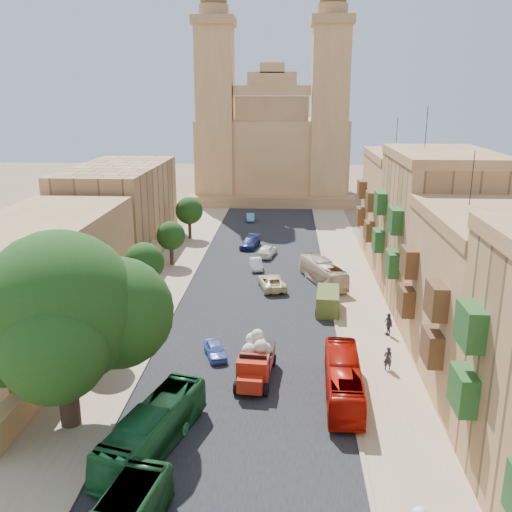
# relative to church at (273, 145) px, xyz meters

# --- Properties ---
(ground) EXTENTS (260.00, 260.00, 0.00)m
(ground) POSITION_rel_church_xyz_m (0.00, -78.61, -9.52)
(ground) COLOR brown
(road_surface) EXTENTS (14.00, 140.00, 0.01)m
(road_surface) POSITION_rel_church_xyz_m (0.00, -48.61, -9.51)
(road_surface) COLOR black
(road_surface) RESTS_ON ground
(sidewalk_east) EXTENTS (5.00, 140.00, 0.01)m
(sidewalk_east) POSITION_rel_church_xyz_m (9.50, -48.61, -9.51)
(sidewalk_east) COLOR tan
(sidewalk_east) RESTS_ON ground
(sidewalk_west) EXTENTS (5.00, 140.00, 0.01)m
(sidewalk_west) POSITION_rel_church_xyz_m (-9.50, -48.61, -9.51)
(sidewalk_west) COLOR tan
(sidewalk_west) RESTS_ON ground
(kerb_east) EXTENTS (0.25, 140.00, 0.12)m
(kerb_east) POSITION_rel_church_xyz_m (7.00, -48.61, -9.46)
(kerb_east) COLOR tan
(kerb_east) RESTS_ON ground
(kerb_west) EXTENTS (0.25, 140.00, 0.12)m
(kerb_west) POSITION_rel_church_xyz_m (-7.00, -48.61, -9.46)
(kerb_west) COLOR tan
(kerb_west) RESTS_ON ground
(townhouse_b) EXTENTS (9.00, 14.00, 14.90)m
(townhouse_b) POSITION_rel_church_xyz_m (15.95, -67.61, -3.86)
(townhouse_b) COLOR #AE7F4E
(townhouse_b) RESTS_ON ground
(townhouse_c) EXTENTS (9.00, 14.00, 17.40)m
(townhouse_c) POSITION_rel_church_xyz_m (15.95, -53.61, -2.61)
(townhouse_c) COLOR tan
(townhouse_c) RESTS_ON ground
(townhouse_d) EXTENTS (9.00, 14.00, 15.90)m
(townhouse_d) POSITION_rel_church_xyz_m (15.95, -39.61, -3.36)
(townhouse_d) COLOR #AE7F4E
(townhouse_d) RESTS_ON ground
(west_wall) EXTENTS (1.00, 40.00, 1.80)m
(west_wall) POSITION_rel_church_xyz_m (-12.50, -58.61, -8.62)
(west_wall) COLOR #AE7F4E
(west_wall) RESTS_ON ground
(west_building_low) EXTENTS (10.00, 28.00, 8.40)m
(west_building_low) POSITION_rel_church_xyz_m (-18.00, -60.61, -5.32)
(west_building_low) COLOR #9A6F43
(west_building_low) RESTS_ON ground
(west_building_mid) EXTENTS (10.00, 22.00, 10.00)m
(west_building_mid) POSITION_rel_church_xyz_m (-18.00, -34.61, -4.52)
(west_building_mid) COLOR tan
(west_building_mid) RESTS_ON ground
(church) EXTENTS (28.00, 22.50, 36.30)m
(church) POSITION_rel_church_xyz_m (0.00, 0.00, 0.00)
(church) COLOR #AE7F4E
(church) RESTS_ON ground
(ficus_tree) EXTENTS (11.49, 10.57, 11.49)m
(ficus_tree) POSITION_rel_church_xyz_m (-9.40, -74.61, -2.73)
(ficus_tree) COLOR #35241A
(ficus_tree) RESTS_ON ground
(street_tree_a) EXTENTS (3.32, 3.32, 5.10)m
(street_tree_a) POSITION_rel_church_xyz_m (-10.00, -66.61, -6.10)
(street_tree_a) COLOR #35241A
(street_tree_a) RESTS_ON ground
(street_tree_b) EXTENTS (3.67, 3.67, 5.64)m
(street_tree_b) POSITION_rel_church_xyz_m (-10.00, -54.61, -5.74)
(street_tree_b) COLOR #35241A
(street_tree_b) RESTS_ON ground
(street_tree_c) EXTENTS (3.20, 3.20, 4.92)m
(street_tree_c) POSITION_rel_church_xyz_m (-10.00, -42.61, -6.22)
(street_tree_c) COLOR #35241A
(street_tree_c) RESTS_ON ground
(street_tree_d) EXTENTS (3.58, 3.58, 5.51)m
(street_tree_d) POSITION_rel_church_xyz_m (-10.00, -30.61, -5.83)
(street_tree_d) COLOR #35241A
(street_tree_d) RESTS_ON ground
(red_truck) EXTENTS (2.63, 5.70, 3.24)m
(red_truck) POSITION_rel_church_xyz_m (0.89, -68.65, -8.09)
(red_truck) COLOR #AA1F0D
(red_truck) RESTS_ON ground
(olive_pickup) EXTENTS (2.32, 4.57, 1.83)m
(olive_pickup) POSITION_rel_church_xyz_m (6.50, -55.83, -8.62)
(olive_pickup) COLOR #4E5D23
(olive_pickup) RESTS_ON ground
(bus_green_north) EXTENTS (4.56, 9.38, 2.55)m
(bus_green_north) POSITION_rel_church_xyz_m (-4.12, -76.85, -8.24)
(bus_green_north) COLOR #1A5C2C
(bus_green_north) RESTS_ON ground
(bus_red_east) EXTENTS (2.39, 8.93, 2.47)m
(bus_red_east) POSITION_rel_church_xyz_m (6.50, -70.77, -8.28)
(bus_red_east) COLOR #B10E04
(bus_red_east) RESTS_ON ground
(bus_cream_east) EXTENTS (4.65, 8.54, 2.33)m
(bus_cream_east) POSITION_rel_church_xyz_m (6.50, -48.31, -8.35)
(bus_cream_east) COLOR beige
(bus_cream_east) RESTS_ON ground
(car_blue_a) EXTENTS (2.25, 3.45, 1.09)m
(car_blue_a) POSITION_rel_church_xyz_m (-2.23, -65.50, -8.97)
(car_blue_a) COLOR #5473CB
(car_blue_a) RESTS_ON ground
(car_white_a) EXTENTS (1.76, 3.69, 1.17)m
(car_white_a) POSITION_rel_church_xyz_m (-0.50, -43.83, -8.93)
(car_white_a) COLOR silver
(car_white_a) RESTS_ON ground
(car_cream) EXTENTS (3.29, 5.29, 1.36)m
(car_cream) POSITION_rel_church_xyz_m (1.42, -50.16, -8.83)
(car_cream) COLOR beige
(car_cream) RESTS_ON ground
(car_dkblue) EXTENTS (2.66, 4.81, 1.32)m
(car_dkblue) POSITION_rel_church_xyz_m (-1.74, -34.90, -8.86)
(car_dkblue) COLOR navy
(car_dkblue) RESTS_ON ground
(car_white_b) EXTENTS (2.48, 4.38, 1.41)m
(car_white_b) POSITION_rel_church_xyz_m (0.50, -38.76, -8.81)
(car_white_b) COLOR white
(car_white_b) RESTS_ON ground
(car_blue_b) EXTENTS (1.42, 3.42, 1.10)m
(car_blue_b) POSITION_rel_church_xyz_m (-2.71, -19.61, -8.96)
(car_blue_b) COLOR #54A2CB
(car_blue_b) RESTS_ON ground
(pedestrian_a) EXTENTS (0.68, 0.52, 1.68)m
(pedestrian_a) POSITION_rel_church_xyz_m (9.94, -66.77, -8.67)
(pedestrian_a) COLOR #232028
(pedestrian_a) RESTS_ON ground
(pedestrian_c) EXTENTS (0.81, 1.16, 1.83)m
(pedestrian_c) POSITION_rel_church_xyz_m (10.95, -60.81, -8.60)
(pedestrian_c) COLOR #35343E
(pedestrian_c) RESTS_ON ground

